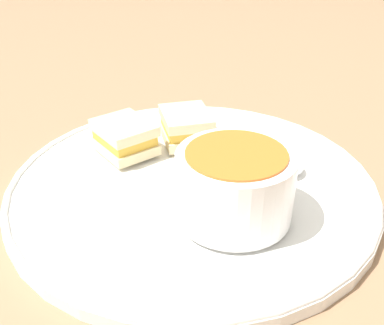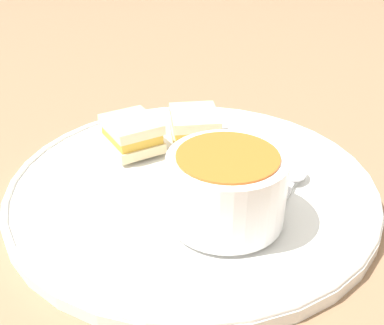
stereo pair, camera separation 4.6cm
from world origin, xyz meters
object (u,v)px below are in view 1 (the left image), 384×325
object	(u,v)px
soup_bowl	(235,184)
spoon	(291,171)
sandwich_half_far	(125,137)
sandwich_half_near	(186,126)

from	to	relation	value
soup_bowl	spoon	distance (m)	0.10
spoon	sandwich_half_far	distance (m)	0.19
soup_bowl	sandwich_half_far	world-z (taller)	soup_bowl
spoon	sandwich_half_far	xyz separation A→B (m)	(0.07, -0.18, 0.01)
sandwich_half_near	soup_bowl	bearing A→B (deg)	53.51
spoon	soup_bowl	bearing A→B (deg)	154.93
soup_bowl	sandwich_half_near	distance (m)	0.16
sandwich_half_near	sandwich_half_far	bearing A→B (deg)	-31.39
spoon	sandwich_half_near	bearing A→B (deg)	73.14
soup_bowl	sandwich_half_far	distance (m)	0.17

